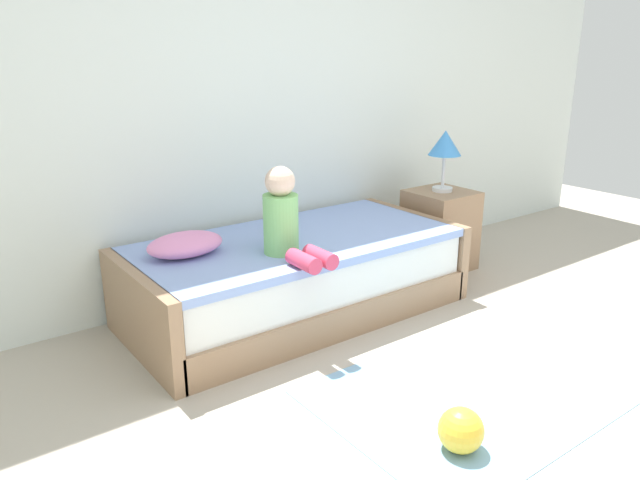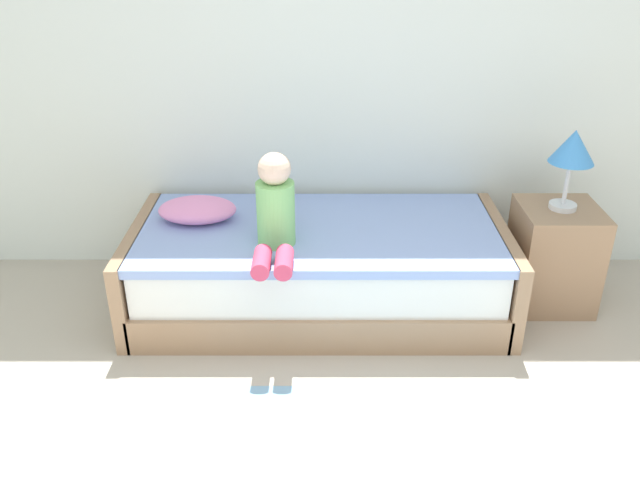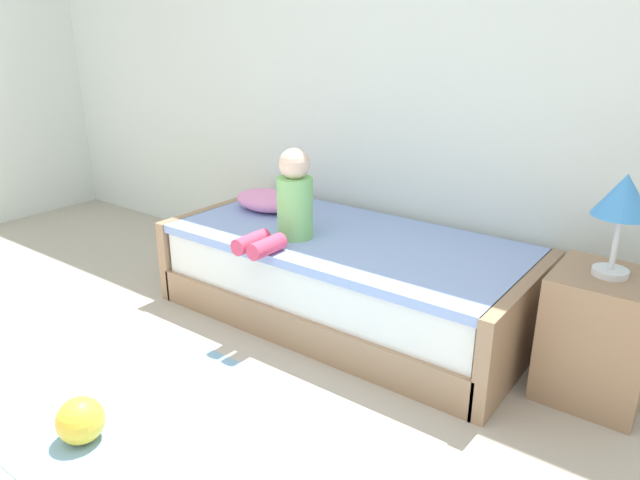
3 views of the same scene
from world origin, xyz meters
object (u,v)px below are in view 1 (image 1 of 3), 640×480
table_lamp (445,146)px  child_figure (285,220)px  bed (296,276)px  toy_ball (461,430)px  pillow (185,244)px  nightstand (440,230)px

table_lamp → child_figure: size_ratio=0.88×
bed → child_figure: (-0.22, -0.23, 0.46)m
toy_ball → pillow: bearing=105.0°
table_lamp → toy_ball: table_lamp is taller
bed → toy_ball: size_ratio=10.77×
pillow → toy_ball: (0.45, -1.67, -0.47)m
bed → nightstand: nightstand is taller
pillow → toy_ball: pillow is taller
bed → toy_ball: bed is taller
nightstand → bed: bearing=-178.3°
child_figure → pillow: child_figure is taller
nightstand → toy_ball: bearing=-134.7°
table_lamp → child_figure: 1.61m
pillow → child_figure: bearing=-35.3°
bed → table_lamp: 1.52m
bed → table_lamp: (1.35, 0.04, 0.69)m
child_figure → toy_ball: child_figure is taller
nightstand → pillow: pillow is taller
child_figure → nightstand: bearing=9.7°
pillow → toy_ball: 1.79m
toy_ball → bed: bearing=81.3°
toy_ball → table_lamp: bearing=45.3°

